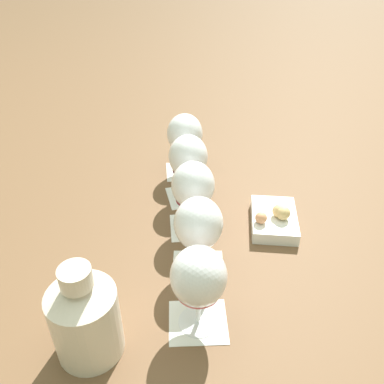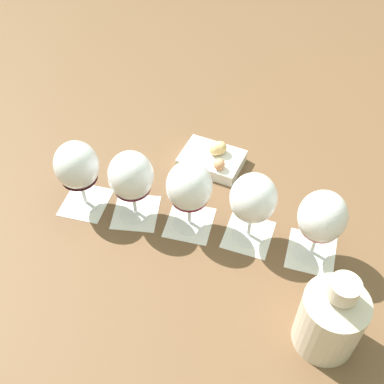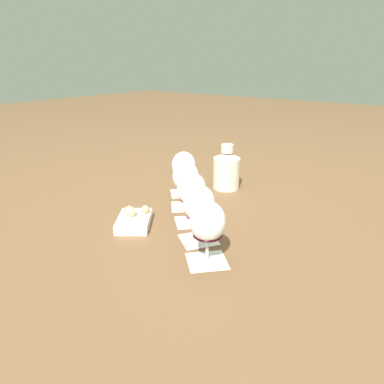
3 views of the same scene
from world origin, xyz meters
name	(u,v)px [view 2 (image 2 of 3)]	position (x,y,z in m)	size (l,w,h in m)	color
ground_plane	(191,225)	(0.00, 0.00, 0.00)	(8.00, 8.00, 0.00)	brown
tasting_card_0	(311,252)	(-0.20, -0.19, 0.00)	(0.15, 0.15, 0.00)	white
tasting_card_1	(248,235)	(-0.09, -0.10, 0.00)	(0.15, 0.15, 0.00)	white
tasting_card_2	(191,222)	(0.01, 0.00, 0.00)	(0.15, 0.15, 0.00)	white
tasting_card_3	(136,212)	(0.09, 0.09, 0.00)	(0.15, 0.15, 0.00)	white
tasting_card_4	(86,202)	(0.18, 0.18, 0.00)	(0.15, 0.15, 0.00)	white
wine_glass_0	(322,219)	(-0.20, -0.19, 0.12)	(0.10, 0.10, 0.18)	white
wine_glass_1	(253,201)	(-0.09, -0.10, 0.12)	(0.10, 0.10, 0.18)	white
wine_glass_2	(191,188)	(0.01, 0.00, 0.12)	(0.10, 0.10, 0.18)	white
wine_glass_3	(131,178)	(0.09, 0.09, 0.12)	(0.10, 0.10, 0.18)	white
wine_glass_4	(77,167)	(0.18, 0.18, 0.12)	(0.10, 0.10, 0.18)	white
ceramic_vase	(332,317)	(-0.36, -0.08, 0.08)	(0.12, 0.12, 0.20)	beige
snack_dish	(213,159)	(0.14, -0.14, 0.02)	(0.19, 0.18, 0.07)	white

